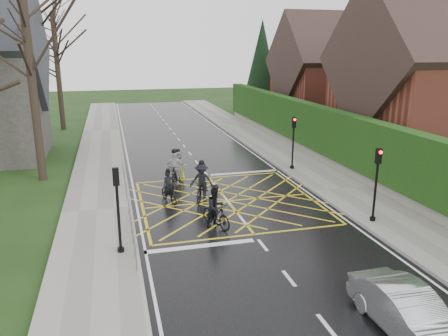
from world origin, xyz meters
name	(u,v)px	position (x,y,z in m)	size (l,w,h in m)	color
ground	(228,201)	(0.00, 0.00, 0.00)	(120.00, 120.00, 0.00)	black
road	(228,201)	(0.00, 0.00, 0.01)	(9.00, 80.00, 0.01)	black
sidewalk_right	(341,190)	(6.00, 0.00, 0.07)	(3.00, 80.00, 0.15)	gray
sidewalk_left	(97,211)	(-6.00, 0.00, 0.07)	(3.00, 80.00, 0.15)	gray
stone_wall	(319,155)	(7.75, 6.00, 0.35)	(0.50, 38.00, 0.70)	slate
hedge	(321,129)	(7.75, 6.00, 2.10)	(0.90, 38.00, 2.80)	#10340E
house_near	(442,87)	(14.75, 4.00, 4.73)	(11.80, 9.80, 11.30)	brown
house_far	(332,78)	(14.75, 18.00, 4.36)	(9.80, 8.80, 10.30)	brown
conifer	(262,68)	(10.75, 26.00, 4.99)	(4.60, 4.60, 10.00)	black
tree_near	(26,31)	(-9.00, 6.00, 7.91)	(9.24, 9.24, 11.44)	black
tree_mid	(29,24)	(-10.00, 14.00, 8.63)	(10.08, 10.08, 12.48)	black
tree_far	(55,46)	(-9.30, 22.00, 7.19)	(8.40, 8.40, 10.40)	black
railing_south	(131,223)	(-4.65, -3.50, 0.78)	(0.05, 5.04, 1.03)	slate
railing_north	(124,170)	(-4.65, 4.00, 0.79)	(0.05, 6.04, 1.03)	slate
traffic_light_ne	(293,143)	(5.10, 4.20, 1.66)	(0.24, 0.31, 3.21)	black
traffic_light_se	(376,186)	(5.10, -4.20, 1.66)	(0.24, 0.31, 3.21)	black
traffic_light_sw	(118,211)	(-5.10, -4.50, 1.66)	(0.24, 0.31, 3.21)	black
cyclist_rear	(169,191)	(-2.70, 0.64, 0.53)	(1.02, 1.77, 1.63)	black
cyclist_back	(216,211)	(-1.26, -2.84, 0.67)	(1.18, 1.83, 1.79)	black
cyclist_mid	(202,185)	(-1.11, 0.62, 0.71)	(1.43, 2.10, 1.94)	black
cyclist_front	(175,171)	(-2.02, 3.29, 0.72)	(1.14, 2.02, 1.95)	black
cyclist_lead	(178,168)	(-1.68, 4.27, 0.59)	(0.92, 1.84, 1.71)	yellow
car	(408,312)	(1.81, -10.81, 0.61)	(1.29, 3.71, 1.22)	#B4B6BB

